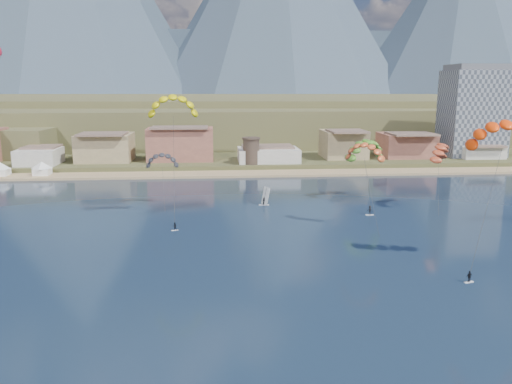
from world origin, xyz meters
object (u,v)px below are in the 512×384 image
watchtower (251,151)px  windsurfer (265,200)px  kitesurfer_yellow (173,103)px  kitesurfer_green (365,147)px  apartment_tower (473,111)px  kitesurfer_orange (504,131)px

watchtower → windsurfer: bearing=-90.5°
windsurfer → kitesurfer_yellow: bearing=-148.9°
kitesurfer_green → windsurfer: (-24.38, -4.61, -11.35)m
watchtower → kitesurfer_green: 51.11m
watchtower → windsurfer: (-0.41, -49.31, -5.06)m
apartment_tower → windsurfer: apartment_tower is taller
kitesurfer_yellow → windsurfer: kitesurfer_yellow is taller
kitesurfer_yellow → kitesurfer_orange: (50.25, -30.54, -3.12)m
kitesurfer_green → windsurfer: 27.28m
watchtower → windsurfer: size_ratio=2.08×
apartment_tower → watchtower: size_ratio=3.72×
kitesurfer_yellow → kitesurfer_green: 47.78m
windsurfer → apartment_tower: bearing=38.2°
apartment_tower → watchtower: (-80.00, -14.00, -11.45)m
apartment_tower → kitesurfer_orange: 116.44m
kitesurfer_yellow → kitesurfer_orange: bearing=-31.3°
apartment_tower → kitesurfer_orange: bearing=-115.1°
apartment_tower → kitesurfer_orange: apartment_tower is taller
apartment_tower → kitesurfer_yellow: 124.76m
apartment_tower → kitesurfer_orange: (-49.37, -105.42, 2.71)m
watchtower → kitesurfer_green: (23.97, -44.70, 6.29)m
kitesurfer_yellow → kitesurfer_orange: size_ratio=1.11×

